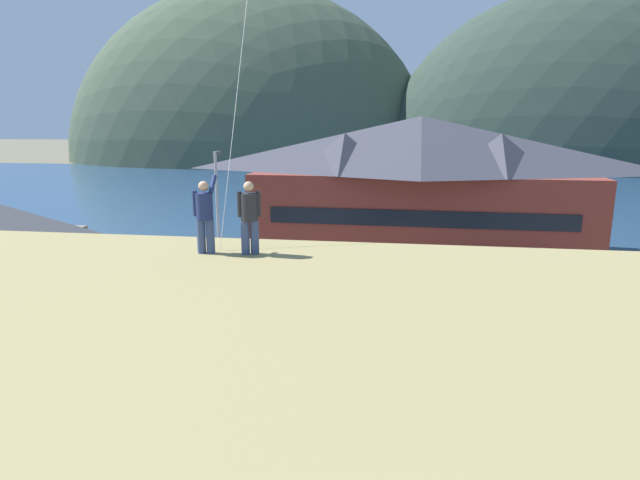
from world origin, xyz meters
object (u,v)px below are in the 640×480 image
(moored_boat_wharfside, at_px, (330,212))
(person_kite_flyer, at_px, (205,214))
(moored_boat_outer_mooring, at_px, (401,220))
(parked_car_back_row_right, at_px, (28,324))
(wharf_dock, at_px, (363,221))
(parked_car_back_row_left, at_px, (315,298))
(parked_car_mid_row_far, at_px, (361,367))
(parked_car_front_row_red, at_px, (476,311))
(person_companion, at_px, (249,216))
(storage_shed_waterside, at_px, (346,212))
(parking_light_pole, at_px, (218,212))
(parked_car_mid_row_center, at_px, (578,374))
(harbor_lodge, at_px, (419,182))

(moored_boat_wharfside, relative_size, person_kite_flyer, 4.34)
(moored_boat_outer_mooring, xyz_separation_m, parked_car_back_row_right, (-15.91, -29.93, 0.34))
(wharf_dock, relative_size, parked_car_back_row_left, 2.41)
(wharf_dock, distance_m, parked_car_back_row_right, 33.29)
(wharf_dock, distance_m, parked_car_back_row_left, 25.59)
(moored_boat_outer_mooring, relative_size, parked_car_back_row_right, 1.89)
(parked_car_mid_row_far, relative_size, parked_car_front_row_red, 0.99)
(person_companion, bearing_deg, parked_car_back_row_right, 148.83)
(storage_shed_waterside, distance_m, wharf_dock, 8.35)
(parking_light_pole, bearing_deg, parked_car_mid_row_far, -50.62)
(parked_car_mid_row_center, xyz_separation_m, parked_car_back_row_left, (-10.23, 6.70, 0.00))
(parked_car_mid_row_center, height_order, person_companion, person_companion)
(parked_car_mid_row_center, xyz_separation_m, person_companion, (-9.78, -5.99, 6.30))
(parked_car_mid_row_center, relative_size, parked_car_back_row_left, 0.99)
(moored_boat_outer_mooring, distance_m, parked_car_back_row_left, 24.94)
(parked_car_back_row_right, distance_m, person_kite_flyer, 14.72)
(person_kite_flyer, bearing_deg, parking_light_pole, 108.71)
(harbor_lodge, relative_size, parked_car_back_row_right, 5.94)
(wharf_dock, height_order, moored_boat_outer_mooring, moored_boat_outer_mooring)
(parking_light_pole, bearing_deg, parked_car_front_row_red, -17.91)
(storage_shed_waterside, distance_m, parked_car_mid_row_far, 25.10)
(moored_boat_outer_mooring, bearing_deg, wharf_dock, 164.56)
(parked_car_mid_row_center, relative_size, person_companion, 2.46)
(harbor_lodge, xyz_separation_m, parked_car_front_row_red, (2.22, -15.66, -4.28))
(storage_shed_waterside, relative_size, moored_boat_outer_mooring, 0.77)
(parked_car_front_row_red, bearing_deg, parking_light_pole, 162.09)
(harbor_lodge, height_order, parked_car_back_row_right, harbor_lodge)
(parking_light_pole, height_order, person_companion, person_companion)
(storage_shed_waterside, bearing_deg, parked_car_back_row_right, -116.42)
(person_companion, bearing_deg, moored_boat_wharfside, 94.81)
(parking_light_pole, bearing_deg, person_companion, -67.91)
(parked_car_front_row_red, relative_size, person_companion, 2.47)
(parked_car_mid_row_far, bearing_deg, parked_car_mid_row_center, 4.73)
(parking_light_pole, distance_m, person_companion, 17.84)
(wharf_dock, xyz_separation_m, person_companion, (-0.17, -38.26, 7.02))
(moored_boat_outer_mooring, distance_m, parking_light_pole, 23.70)
(parked_car_mid_row_far, distance_m, parked_car_back_row_left, 7.83)
(parked_car_mid_row_far, xyz_separation_m, parked_car_back_row_right, (-14.49, 1.96, 0.00))
(storage_shed_waterside, bearing_deg, person_companion, -88.58)
(wharf_dock, relative_size, parked_car_mid_row_far, 2.45)
(harbor_lodge, height_order, moored_boat_outer_mooring, harbor_lodge)
(parked_car_mid_row_far, xyz_separation_m, person_kite_flyer, (-3.44, -5.44, 6.32))
(moored_boat_wharfside, bearing_deg, moored_boat_outer_mooring, -27.03)
(wharf_dock, distance_m, parked_car_front_row_red, 27.31)
(parked_car_back_row_left, distance_m, parking_light_pole, 7.99)
(storage_shed_waterside, bearing_deg, person_kite_flyer, -90.62)
(parked_car_back_row_left, bearing_deg, moored_boat_wharfside, 96.06)
(person_companion, bearing_deg, wharf_dock, 89.74)
(storage_shed_waterside, height_order, parked_car_back_row_right, storage_shed_waterside)
(parked_car_back_row_right, bearing_deg, storage_shed_waterside, 63.58)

